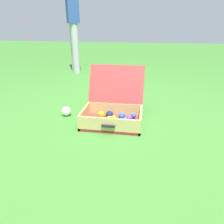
% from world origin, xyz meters
% --- Properties ---
extents(ground_plane, '(16.00, 16.00, 0.00)m').
position_xyz_m(ground_plane, '(0.00, 0.00, 0.00)').
color(ground_plane, '#3D7A2D').
extents(open_suitcase, '(0.52, 0.55, 0.47)m').
position_xyz_m(open_suitcase, '(0.07, 0.01, 0.10)').
color(open_suitcase, '#B23838').
rests_on(open_suitcase, ground).
extents(stray_ball_on_grass, '(0.09, 0.09, 0.09)m').
position_xyz_m(stray_ball_on_grass, '(-0.39, 0.07, 0.05)').
color(stray_ball_on_grass, white).
rests_on(stray_ball_on_grass, ground).
extents(bystander_person, '(0.30, 0.37, 1.64)m').
position_xyz_m(bystander_person, '(-0.92, 1.99, 0.95)').
color(bystander_person, '#B2B2B7').
rests_on(bystander_person, ground).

